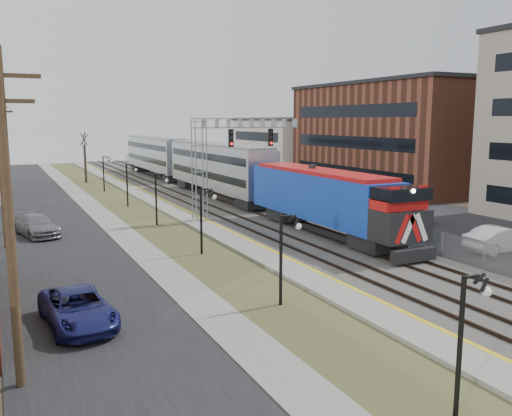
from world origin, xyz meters
TOP-DOWN VIEW (x-y plane):
  - ground at (0.00, 0.00)m, footprint 160.00×160.00m
  - street_west at (-11.50, 35.00)m, footprint 7.00×120.00m
  - sidewalk at (-7.00, 35.00)m, footprint 2.00×120.00m
  - grass_median at (-4.00, 35.00)m, footprint 4.00×120.00m
  - platform at (-1.00, 35.00)m, footprint 2.00×120.00m
  - ballast_bed at (4.00, 35.00)m, footprint 8.00×120.00m
  - parking_lot at (16.00, 35.00)m, footprint 16.00×120.00m
  - platform_edge at (-0.12, 35.00)m, footprint 0.24×120.00m
  - track_near at (2.00, 35.00)m, footprint 1.58×120.00m
  - track_far at (5.50, 35.00)m, footprint 1.58×120.00m
  - train at (5.50, 43.24)m, footprint 3.00×63.05m
  - signal_gantry at (1.22, 27.99)m, footprint 9.00×1.07m
  - lampposts at (-4.00, 18.29)m, footprint 0.14×62.14m
  - utility_poles at (-14.50, 25.00)m, footprint 0.28×80.28m
  - fence at (8.20, 35.00)m, footprint 0.04×120.00m
  - buildings_east at (30.00, 31.18)m, footprint 16.00×76.00m
  - bare_trees at (-12.66, 38.91)m, footprint 12.30×42.30m
  - car_lot_b at (12.68, 10.64)m, footprint 4.92×1.88m
  - car_lot_c at (13.46, 20.66)m, footprint 5.35×3.57m
  - car_lot_d at (11.48, 20.22)m, footprint 5.53×3.36m
  - car_lot_e at (13.45, 24.15)m, footprint 4.69×2.35m
  - car_lot_f at (12.67, 43.80)m, footprint 4.86×3.33m
  - car_street_a at (-12.25, 9.33)m, footprint 2.76×5.21m
  - car_street_b at (-12.51, 28.01)m, footprint 3.23×5.38m
  - car_lot_g at (12.77, 46.16)m, footprint 4.01×1.63m

SIDE VIEW (x-z plane):
  - ground at x=0.00m, z-range 0.00..0.00m
  - street_west at x=-11.50m, z-range 0.00..0.04m
  - parking_lot at x=16.00m, z-range 0.00..0.04m
  - grass_median at x=-4.00m, z-range 0.00..0.06m
  - sidewalk at x=-7.00m, z-range 0.00..0.08m
  - ballast_bed at x=4.00m, z-range 0.00..0.20m
  - platform at x=-1.00m, z-range 0.00..0.24m
  - platform_edge at x=-0.12m, z-range 0.24..0.25m
  - track_near at x=2.00m, z-range 0.20..0.35m
  - track_far at x=5.50m, z-range 0.20..0.35m
  - car_lot_g at x=12.77m, z-range 0.00..1.36m
  - car_lot_c at x=13.46m, z-range 0.00..1.36m
  - car_street_a at x=-12.25m, z-range 0.00..1.39m
  - car_street_b at x=-12.51m, z-range 0.00..1.46m
  - car_lot_d at x=11.48m, z-range 0.00..1.50m
  - car_lot_f at x=12.67m, z-range 0.00..1.52m
  - car_lot_e at x=13.45m, z-range 0.00..1.53m
  - fence at x=8.20m, z-range 0.00..1.60m
  - car_lot_b at x=12.68m, z-range 0.00..1.60m
  - lampposts at x=-4.00m, z-range 0.00..4.00m
  - bare_trees at x=-12.66m, z-range -0.27..5.68m
  - train at x=5.50m, z-range 0.22..5.55m
  - utility_poles at x=-14.50m, z-range 0.00..10.00m
  - signal_gantry at x=1.22m, z-range 1.51..9.66m
  - buildings_east at x=30.00m, z-range -1.19..13.81m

